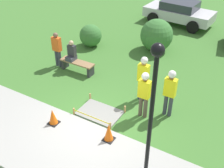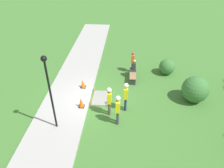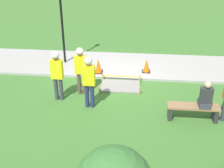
# 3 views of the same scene
# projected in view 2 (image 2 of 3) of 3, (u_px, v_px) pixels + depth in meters

# --- Properties ---
(ground_plane) EXTENTS (60.00, 60.00, 0.00)m
(ground_plane) POSITION_uv_depth(u_px,v_px,m) (90.00, 101.00, 13.52)
(ground_plane) COLOR #3D702D
(sidewalk) EXTENTS (28.00, 2.86, 0.10)m
(sidewalk) POSITION_uv_depth(u_px,v_px,m) (68.00, 99.00, 13.59)
(sidewalk) COLOR #9E9E99
(sidewalk) RESTS_ON ground_plane
(wet_concrete_patch) EXTENTS (1.55, 1.08, 0.29)m
(wet_concrete_patch) POSITION_uv_depth(u_px,v_px,m) (101.00, 98.00, 13.70)
(wet_concrete_patch) COLOR gray
(wet_concrete_patch) RESTS_ON ground_plane
(traffic_cone_near_patch) EXTENTS (0.34, 0.34, 0.58)m
(traffic_cone_near_patch) POSITION_uv_depth(u_px,v_px,m) (83.00, 84.00, 14.42)
(traffic_cone_near_patch) COLOR black
(traffic_cone_near_patch) RESTS_ON sidewalk
(traffic_cone_far_patch) EXTENTS (0.34, 0.34, 0.62)m
(traffic_cone_far_patch) POSITION_uv_depth(u_px,v_px,m) (81.00, 102.00, 12.73)
(traffic_cone_far_patch) COLOR black
(traffic_cone_far_patch) RESTS_ON sidewalk
(park_bench) EXTENTS (1.59, 0.44, 0.50)m
(park_bench) POSITION_uv_depth(u_px,v_px,m) (133.00, 75.00, 15.40)
(park_bench) COLOR #2D2D33
(park_bench) RESTS_ON ground_plane
(person_seated_on_bench) EXTENTS (0.36, 0.44, 0.89)m
(person_seated_on_bench) POSITION_uv_depth(u_px,v_px,m) (134.00, 67.00, 15.37)
(person_seated_on_bench) COLOR #383D47
(person_seated_on_bench) RESTS_ON park_bench
(worker_supervisor) EXTENTS (0.40, 0.26, 1.83)m
(worker_supervisor) POSITION_uv_depth(u_px,v_px,m) (126.00, 94.00, 12.24)
(worker_supervisor) COLOR navy
(worker_supervisor) RESTS_ON ground_plane
(worker_assistant) EXTENTS (0.40, 0.26, 1.82)m
(worker_assistant) POSITION_uv_depth(u_px,v_px,m) (118.00, 107.00, 11.30)
(worker_assistant) COLOR #383D47
(worker_assistant) RESTS_ON ground_plane
(worker_trainee) EXTENTS (0.40, 0.26, 1.79)m
(worker_trainee) POSITION_uv_depth(u_px,v_px,m) (109.00, 99.00, 11.94)
(worker_trainee) COLOR brown
(worker_trainee) RESTS_ON ground_plane
(bystander_in_orange_shirt) EXTENTS (0.40, 0.22, 1.64)m
(bystander_in_orange_shirt) POSITION_uv_depth(u_px,v_px,m) (133.00, 61.00, 15.94)
(bystander_in_orange_shirt) COLOR #383D47
(bystander_in_orange_shirt) RESTS_ON ground_plane
(lamppost_near) EXTENTS (0.28, 0.28, 4.14)m
(lamppost_near) POSITION_uv_depth(u_px,v_px,m) (49.00, 84.00, 10.07)
(lamppost_near) COLOR black
(lamppost_near) RESTS_ON sidewalk
(shrub_rounded_near) EXTENTS (1.61, 1.61, 1.61)m
(shrub_rounded_near) POSITION_uv_depth(u_px,v_px,m) (195.00, 89.00, 13.14)
(shrub_rounded_near) COLOR #387033
(shrub_rounded_near) RESTS_ON ground_plane
(shrub_rounded_mid) EXTENTS (1.14, 1.14, 1.14)m
(shrub_rounded_mid) POSITION_uv_depth(u_px,v_px,m) (167.00, 67.00, 15.92)
(shrub_rounded_mid) COLOR #387033
(shrub_rounded_mid) RESTS_ON ground_plane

